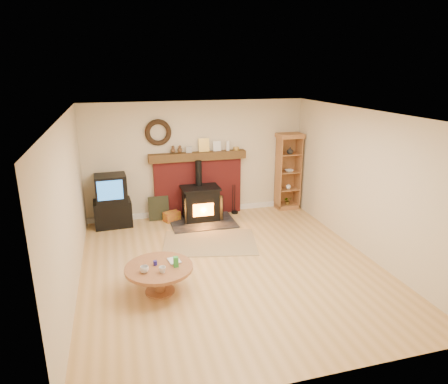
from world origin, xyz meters
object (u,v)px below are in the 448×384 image
object	(u,v)px
curio_cabinet	(288,171)
coffee_table	(159,271)
tv_unit	(112,202)
wood_stove	(201,204)

from	to	relation	value
curio_cabinet	coffee_table	distance (m)	4.65
tv_unit	coffee_table	bearing A→B (deg)	-77.75
coffee_table	tv_unit	bearing A→B (deg)	102.25
wood_stove	tv_unit	bearing A→B (deg)	174.22
tv_unit	coffee_table	world-z (taller)	tv_unit
tv_unit	curio_cabinet	bearing A→B (deg)	1.18
coffee_table	curio_cabinet	bearing A→B (deg)	41.67
curio_cabinet	coffee_table	bearing A→B (deg)	-138.33
curio_cabinet	coffee_table	xyz separation A→B (m)	(-3.45, -3.07, -0.56)
tv_unit	coffee_table	size ratio (longest dim) A/B	1.11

